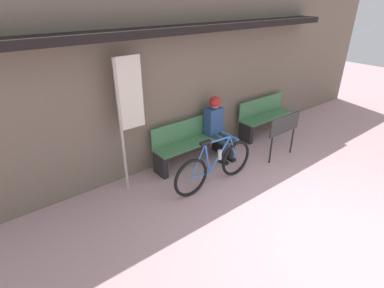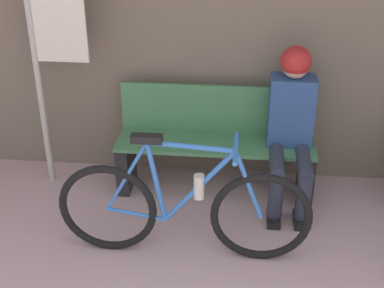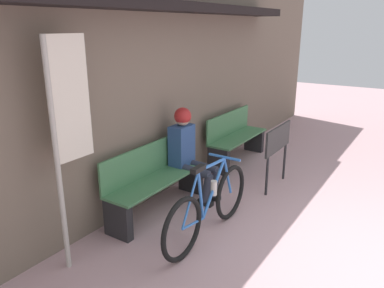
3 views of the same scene
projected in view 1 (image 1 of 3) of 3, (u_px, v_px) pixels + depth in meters
The scene contains 8 objects.
ground_plane at pixel (317, 229), 4.28m from camera, with size 24.00×24.00×0.00m, color #C69EA3.
storefront_wall at pixel (190, 74), 5.61m from camera, with size 12.00×0.56×3.20m.
park_bench_near at pixel (190, 144), 5.83m from camera, with size 1.57×0.42×0.86m.
bicycle at pixel (215, 166), 5.14m from camera, with size 1.71×0.40×0.91m.
person_seated at pixel (217, 124), 5.93m from camera, with size 0.34×0.66×1.25m.
park_bench_far at pixel (265, 118), 7.06m from camera, with size 1.47×0.42×0.86m.
banner_pole at pixel (127, 107), 4.66m from camera, with size 0.45×0.05×2.21m.
signboard at pixel (284, 127), 5.86m from camera, with size 0.86×0.04×0.92m.
Camera 1 is at (-3.43, -1.47, 3.01)m, focal length 28.00 mm.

